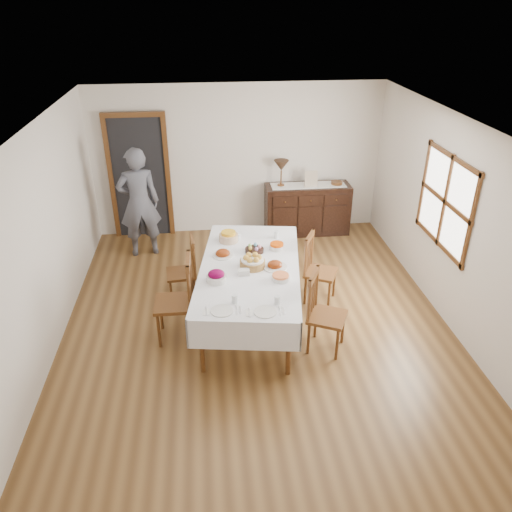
{
  "coord_description": "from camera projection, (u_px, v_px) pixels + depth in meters",
  "views": [
    {
      "loc": [
        -0.59,
        -5.4,
        3.89
      ],
      "look_at": [
        0.0,
        0.1,
        0.95
      ],
      "focal_mm": 35.0,
      "sensor_mm": 36.0,
      "label": 1
    }
  ],
  "objects": [
    {
      "name": "setting_right",
      "position": [
        269.0,
        308.0,
        5.41
      ],
      "size": [
        0.44,
        0.31,
        0.1
      ],
      "color": "silver",
      "rests_on": "dining_table"
    },
    {
      "name": "dining_table",
      "position": [
        250.0,
        272.0,
        6.33
      ],
      "size": [
        1.58,
        2.59,
        0.84
      ],
      "rotation": [
        0.0,
        0.0,
        -0.15
      ],
      "color": "white",
      "rests_on": "ground"
    },
    {
      "name": "carrot_bowl",
      "position": [
        277.0,
        246.0,
        6.67
      ],
      "size": [
        0.2,
        0.2,
        0.09
      ],
      "color": "silver",
      "rests_on": "dining_table"
    },
    {
      "name": "table_lamp",
      "position": [
        281.0,
        166.0,
        8.52
      ],
      "size": [
        0.26,
        0.26,
        0.46
      ],
      "color": "brown",
      "rests_on": "sideboard"
    },
    {
      "name": "picture_frame",
      "position": [
        311.0,
        179.0,
        8.59
      ],
      "size": [
        0.22,
        0.08,
        0.28
      ],
      "color": "tan",
      "rests_on": "sideboard"
    },
    {
      "name": "chair_left_far",
      "position": [
        185.0,
        269.0,
        6.91
      ],
      "size": [
        0.43,
        0.43,
        0.96
      ],
      "rotation": [
        0.0,
        0.0,
        -1.48
      ],
      "color": "#543015",
      "rests_on": "ground"
    },
    {
      "name": "runner",
      "position": [
        308.0,
        185.0,
        8.71
      ],
      "size": [
        1.3,
        0.35,
        0.01
      ],
      "color": "white",
      "rests_on": "sideboard"
    },
    {
      "name": "deco_bowl",
      "position": [
        337.0,
        183.0,
        8.73
      ],
      "size": [
        0.2,
        0.2,
        0.06
      ],
      "color": "#543015",
      "rests_on": "sideboard"
    },
    {
      "name": "person",
      "position": [
        139.0,
        199.0,
        7.94
      ],
      "size": [
        0.66,
        0.49,
        1.93
      ],
      "primitive_type": "imported",
      "rotation": [
        0.0,
        0.0,
        3.33
      ],
      "color": "#4E505A",
      "rests_on": "ground"
    },
    {
      "name": "chair_right_near",
      "position": [
        323.0,
        312.0,
        5.93
      ],
      "size": [
        0.57,
        0.57,
        1.03
      ],
      "rotation": [
        0.0,
        0.0,
        1.11
      ],
      "color": "#543015",
      "rests_on": "ground"
    },
    {
      "name": "ham_platter_a",
      "position": [
        223.0,
        254.0,
        6.5
      ],
      "size": [
        0.27,
        0.27,
        0.11
      ],
      "color": "silver",
      "rests_on": "dining_table"
    },
    {
      "name": "ground",
      "position": [
        257.0,
        323.0,
        6.63
      ],
      "size": [
        6.0,
        6.0,
        0.0
      ],
      "primitive_type": "plane",
      "color": "brown"
    },
    {
      "name": "butter_dish",
      "position": [
        244.0,
        272.0,
        6.07
      ],
      "size": [
        0.15,
        0.11,
        0.07
      ],
      "color": "silver",
      "rests_on": "dining_table"
    },
    {
      "name": "sideboard",
      "position": [
        307.0,
        209.0,
        8.92
      ],
      "size": [
        1.49,
        0.54,
        0.89
      ],
      "color": "black",
      "rests_on": "ground"
    },
    {
      "name": "bread_basket",
      "position": [
        252.0,
        262.0,
        6.23
      ],
      "size": [
        0.32,
        0.32,
        0.17
      ],
      "color": "olive",
      "rests_on": "dining_table"
    },
    {
      "name": "room_shell",
      "position": [
        242.0,
        196.0,
        6.21
      ],
      "size": [
        5.02,
        6.02,
        2.65
      ],
      "color": "white",
      "rests_on": "ground"
    },
    {
      "name": "egg_basket",
      "position": [
        254.0,
        249.0,
        6.61
      ],
      "size": [
        0.25,
        0.25,
        0.1
      ],
      "color": "black",
      "rests_on": "dining_table"
    },
    {
      "name": "chair_left_near",
      "position": [
        178.0,
        299.0,
        6.1
      ],
      "size": [
        0.47,
        0.47,
        1.12
      ],
      "rotation": [
        0.0,
        0.0,
        -1.58
      ],
      "color": "#543015",
      "rests_on": "ground"
    },
    {
      "name": "beet_bowl",
      "position": [
        216.0,
        276.0,
        5.92
      ],
      "size": [
        0.25,
        0.25,
        0.15
      ],
      "color": "silver",
      "rests_on": "dining_table"
    },
    {
      "name": "casserole_dish",
      "position": [
        281.0,
        277.0,
        5.97
      ],
      "size": [
        0.22,
        0.22,
        0.07
      ],
      "color": "silver",
      "rests_on": "dining_table"
    },
    {
      "name": "chair_right_far",
      "position": [
        317.0,
        268.0,
        6.9
      ],
      "size": [
        0.56,
        0.56,
        1.0
      ],
      "rotation": [
        0.0,
        0.0,
        1.11
      ],
      "color": "#543015",
      "rests_on": "ground"
    },
    {
      "name": "setting_left",
      "position": [
        226.0,
        307.0,
        5.43
      ],
      "size": [
        0.44,
        0.31,
        0.1
      ],
      "color": "silver",
      "rests_on": "dining_table"
    },
    {
      "name": "ham_platter_b",
      "position": [
        275.0,
        265.0,
        6.24
      ],
      "size": [
        0.31,
        0.31,
        0.11
      ],
      "color": "silver",
      "rests_on": "dining_table"
    },
    {
      "name": "glass_far_b",
      "position": [
        276.0,
        234.0,
        6.97
      ],
      "size": [
        0.07,
        0.07,
        0.11
      ],
      "color": "white",
      "rests_on": "dining_table"
    },
    {
      "name": "pineapple_bowl",
      "position": [
        229.0,
        237.0,
        6.87
      ],
      "size": [
        0.26,
        0.26,
        0.14
      ],
      "color": "tan",
      "rests_on": "dining_table"
    },
    {
      "name": "glass_far_a",
      "position": [
        238.0,
        237.0,
        6.92
      ],
      "size": [
        0.07,
        0.07,
        0.09
      ],
      "color": "white",
      "rests_on": "dining_table"
    }
  ]
}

